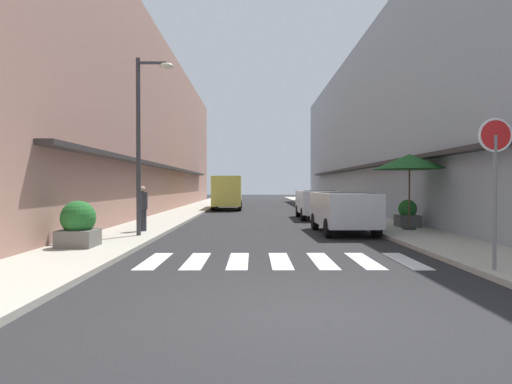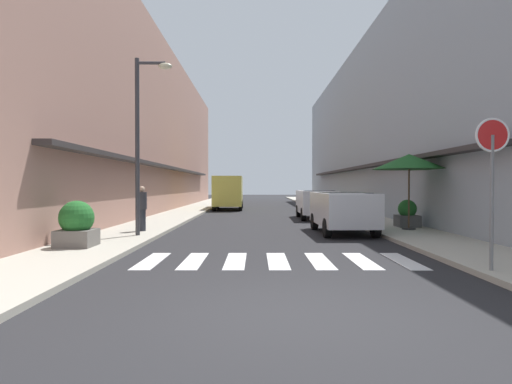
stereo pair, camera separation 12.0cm
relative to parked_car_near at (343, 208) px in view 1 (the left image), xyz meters
name	(u,v)px [view 1 (the left image)]	position (x,y,z in m)	size (l,w,h in m)	color
ground_plane	(264,214)	(-2.60, 10.17, -0.92)	(108.82, 108.82, 0.00)	#232326
sidewalk_left	(182,213)	(-7.46, 10.17, -0.86)	(2.40, 69.25, 0.12)	#ADA899
sidewalk_right	(345,213)	(2.25, 10.17, -0.86)	(2.40, 69.25, 0.12)	#ADA899
building_row_left	(126,127)	(-11.15, 11.64, 4.42)	(5.50, 46.52, 10.68)	#A87A6B
building_row_right	(400,126)	(5.95, 11.64, 4.50)	(5.50, 46.52, 10.84)	#939EA8
crosswalk	(280,261)	(-2.60, -5.61, -0.91)	(6.15, 2.20, 0.01)	silver
parked_car_near	(343,208)	(0.00, 0.00, 0.00)	(1.89, 4.01, 1.47)	silver
parked_car_mid	(316,201)	(0.00, 6.71, 0.00)	(1.85, 4.15, 1.47)	silver
delivery_van	(228,190)	(-5.06, 15.34, 0.49)	(2.08, 5.43, 2.37)	#D8CC4C
round_street_sign	(495,154)	(1.33, -7.27, 1.39)	(0.65, 0.07, 2.86)	slate
street_lamp	(144,128)	(-6.71, -1.55, 2.63)	(1.19, 0.28, 5.65)	#38383D
cafe_umbrella	(409,162)	(2.44, 0.23, 1.64)	(2.58, 2.58, 2.73)	#262626
planter_corner	(78,225)	(-7.78, -4.11, -0.23)	(0.91, 0.91, 1.20)	slate
planter_midblock	(407,214)	(2.75, 1.27, -0.32)	(0.82, 0.82, 1.05)	#4C4C4C
pedestrian_walking_near	(143,208)	(-7.09, -0.26, 0.02)	(0.34, 0.34, 1.57)	#282B33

